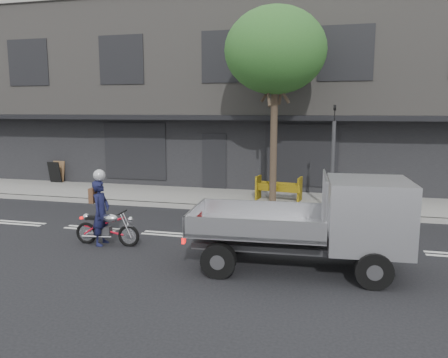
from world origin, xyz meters
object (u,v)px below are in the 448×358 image
sandwich_board (54,172)px  traffic_light_pole (333,164)px  flatbed_ute (347,217)px  motorcycle (107,227)px  street_tree (275,51)px  rider (101,213)px  construction_barrier (278,189)px

sandwich_board → traffic_light_pole: bearing=-9.3°
flatbed_ute → motorcycle: bearing=172.1°
sandwich_board → flatbed_ute: bearing=-29.0°
motorcycle → street_tree: bearing=56.1°
street_tree → flatbed_ute: size_ratio=1.49×
rider → traffic_light_pole: bearing=-52.2°
traffic_light_pole → flatbed_ute: traffic_light_pole is taller
flatbed_ute → sandwich_board: size_ratio=4.88×
traffic_light_pole → rider: bearing=-140.4°
traffic_light_pole → rider: traffic_light_pole is taller
motorcycle → construction_barrier: bearing=55.6°
motorcycle → rider: size_ratio=1.05×
construction_barrier → flatbed_ute: bearing=-70.2°
traffic_light_pole → construction_barrier: traffic_light_pole is taller
traffic_light_pole → flatbed_ute: 5.08m
street_tree → rider: bearing=-123.1°
street_tree → motorcycle: (-3.40, -5.45, -4.83)m
motorcycle → flatbed_ute: bearing=-6.4°
street_tree → construction_barrier: bearing=41.2°
street_tree → motorcycle: bearing=-122.0°
sandwich_board → rider: bearing=-45.5°
rider → construction_barrier: size_ratio=1.02×
traffic_light_pole → rider: 7.26m
street_tree → traffic_light_pole: 4.23m
street_tree → rider: street_tree is taller
street_tree → traffic_light_pole: street_tree is taller
construction_barrier → sandwich_board: 10.23m
rider → construction_barrier: 6.71m
sandwich_board → street_tree: bearing=-7.0°
motorcycle → traffic_light_pole: bearing=38.5°
street_tree → construction_barrier: street_tree is taller
construction_barrier → sandwich_board: sandwich_board is taller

